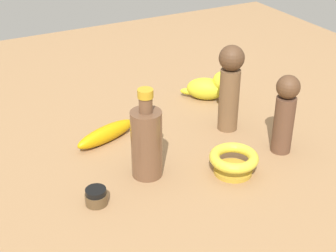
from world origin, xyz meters
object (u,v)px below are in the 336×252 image
(bowl, at_px, (234,160))
(banana, at_px, (106,134))
(person_figure_child, at_px, (230,85))
(cat_figurine, at_px, (210,86))
(person_figure_adult, at_px, (285,112))
(bottle_tall, at_px, (147,141))
(nail_polish_jar, at_px, (96,196))

(bowl, height_order, banana, bowl)
(person_figure_child, relative_size, cat_figurine, 1.77)
(person_figure_child, height_order, cat_figurine, person_figure_child)
(person_figure_adult, relative_size, bottle_tall, 0.94)
(bottle_tall, bearing_deg, bowl, 154.21)
(bowl, relative_size, cat_figurine, 0.86)
(nail_polish_jar, bearing_deg, bottle_tall, -161.19)
(bottle_tall, xyz_separation_m, cat_figurine, (-0.33, -0.26, -0.04))
(person_figure_adult, distance_m, person_figure_child, 0.16)
(bottle_tall, bearing_deg, cat_figurine, -141.34)
(banana, distance_m, cat_figurine, 0.36)
(nail_polish_jar, distance_m, bowl, 0.31)
(bowl, relative_size, person_figure_adult, 0.56)
(bowl, bearing_deg, nail_polish_jar, -6.75)
(bottle_tall, height_order, cat_figurine, bottle_tall)
(nail_polish_jar, height_order, person_figure_child, person_figure_child)
(banana, height_order, cat_figurine, cat_figurine)
(bottle_tall, bearing_deg, banana, -81.19)
(person_figure_child, bearing_deg, bowl, 60.00)
(person_figure_child, xyz_separation_m, banana, (0.30, -0.09, -0.10))
(nail_polish_jar, height_order, bowl, bowl)
(nail_polish_jar, bearing_deg, cat_figurine, -146.44)
(cat_figurine, bearing_deg, bottle_tall, 38.66)
(bowl, distance_m, banana, 0.33)
(person_figure_child, bearing_deg, person_figure_adult, 109.29)
(nail_polish_jar, height_order, bottle_tall, bottle_tall)
(person_figure_adult, distance_m, cat_figurine, 0.33)
(bottle_tall, distance_m, cat_figurine, 0.42)
(nail_polish_jar, relative_size, person_figure_child, 0.21)
(person_figure_adult, relative_size, cat_figurine, 1.52)
(nail_polish_jar, distance_m, bottle_tall, 0.16)
(bowl, height_order, cat_figurine, cat_figurine)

